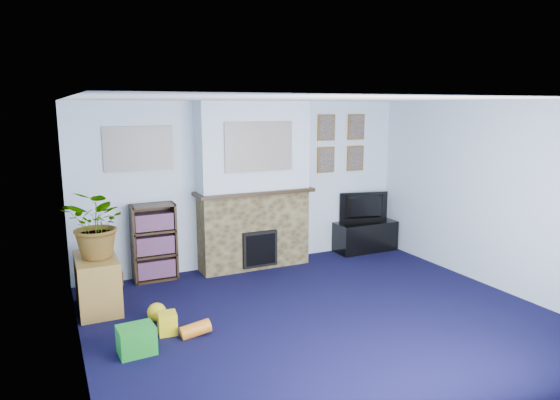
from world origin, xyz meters
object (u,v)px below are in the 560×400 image
sideboard (97,280)px  tv_stand (365,237)px  television (365,207)px  bookshelf (154,244)px

sideboard → tv_stand: bearing=8.8°
television → bookshelf: 3.39m
television → bookshelf: bookshelf is taller
tv_stand → bookshelf: 3.40m
tv_stand → bookshelf: size_ratio=0.96×
television → sideboard: television is taller
tv_stand → sideboard: sideboard is taller
tv_stand → television: 0.49m
bookshelf → sideboard: bearing=-138.0°
tv_stand → bookshelf: bookshelf is taller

